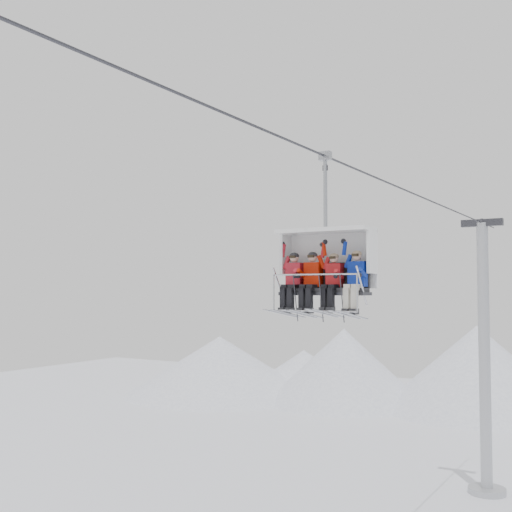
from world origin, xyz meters
The scene contains 7 objects.
lift_tower_right centered at (0.00, 22.00, 5.78)m, with size 2.00×1.80×13.48m.
haul_cable centered at (0.00, 0.00, 13.30)m, with size 0.06×0.06×50.00m, color #313137.
chairlift_carrier centered at (0.00, 3.50, 10.68)m, with size 2.40×1.17×3.98m.
skier_far_left centered at (-0.83, 3.19, 10.21)m, with size 0.41×1.69×1.63m.
skier_center_left centered at (-0.31, 3.19, 10.21)m, with size 0.41×1.69×1.63m.
skier_center_right centered at (0.27, 3.19, 10.19)m, with size 0.39×1.69×1.56m.
skier_far_right centered at (0.86, 3.19, 10.21)m, with size 0.41×1.69×1.63m.
Camera 1 is at (6.66, -11.14, 9.95)m, focal length 45.00 mm.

